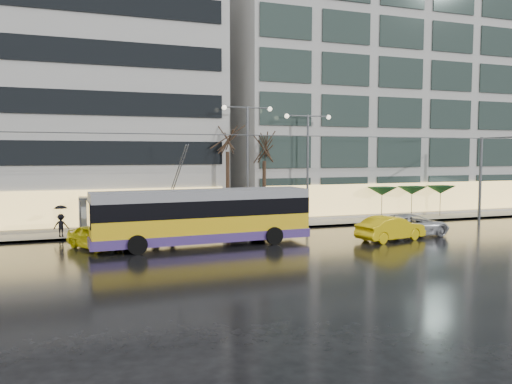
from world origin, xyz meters
name	(u,v)px	position (x,y,z in m)	size (l,w,h in m)	color
ground	(275,256)	(0.00, 0.00, 0.00)	(140.00, 140.00, 0.00)	black
sidewalk	(235,221)	(2.00, 14.00, 0.07)	(80.00, 10.00, 0.15)	gray
kerb	(255,230)	(2.00, 9.05, 0.07)	(80.00, 0.10, 0.15)	slate
building_right	(382,84)	(19.00, 19.00, 12.65)	(32.00, 14.00, 25.00)	#B2B0AA
trolleybus	(203,218)	(-2.96, 4.49, 1.66)	(13.34, 5.35, 6.13)	yellow
catenary	(247,173)	(1.00, 7.94, 4.25)	(42.24, 5.12, 7.00)	#595B60
bus_shelter	(105,207)	(-8.38, 10.69, 1.96)	(4.20, 1.60, 2.51)	#595B60
street_lamp_near	(247,149)	(2.00, 10.80, 5.99)	(3.96, 0.36, 9.03)	#595B60
street_lamp_far	(308,152)	(7.00, 10.80, 5.71)	(3.96, 0.36, 8.53)	#595B60
tree_a	(228,134)	(0.50, 11.00, 7.09)	(3.20, 3.20, 8.40)	black
tree_b	(264,143)	(3.50, 11.20, 6.40)	(3.20, 3.20, 7.70)	black
parasol_a	(382,191)	(14.00, 11.00, 2.45)	(2.50, 2.50, 2.65)	#595B60
parasol_b	(412,190)	(17.00, 11.00, 2.45)	(2.50, 2.50, 2.65)	#595B60
parasol_c	(440,190)	(20.00, 11.00, 2.45)	(2.50, 2.50, 2.65)	#595B60
taxi_a	(95,237)	(-9.22, 5.52, 0.69)	(1.64, 4.07, 1.39)	yellow
taxi_b	(391,228)	(8.89, 2.22, 0.79)	(1.68, 4.81, 1.59)	yellow
sedan_silver	(411,225)	(11.26, 3.27, 0.76)	(2.52, 5.46, 1.52)	#B8B8BD
pedestrian_a	(155,212)	(-5.15, 9.51, 1.56)	(1.16, 1.17, 2.19)	black
pedestrian_b	(171,219)	(-3.94, 10.21, 0.96)	(0.99, 0.91, 1.63)	black
pedestrian_c	(61,220)	(-11.21, 9.78, 1.27)	(1.06, 0.96, 2.11)	black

